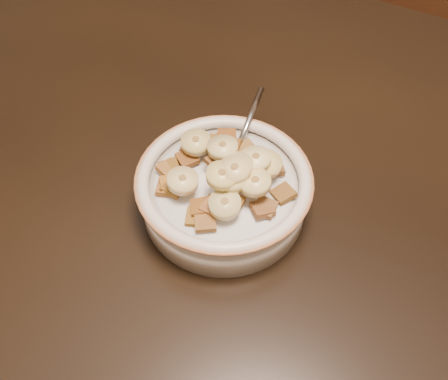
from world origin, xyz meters
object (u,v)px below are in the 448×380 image
at_px(cereal_bowl, 224,195).
at_px(spoon, 233,161).
at_px(table, 207,188).
at_px(chair, 376,91).

height_order(cereal_bowl, spoon, spoon).
xyz_separation_m(table, spoon, (0.03, -0.00, 0.07)).
bearing_deg(table, chair, 82.27).
height_order(table, spoon, spoon).
xyz_separation_m(chair, spoon, (-0.06, -0.59, 0.34)).
distance_m(chair, cereal_bowl, 0.70).
xyz_separation_m(chair, cereal_bowl, (-0.06, -0.62, 0.31)).
bearing_deg(cereal_bowl, chair, 84.60).
relative_size(chair, cereal_bowl, 5.30).
relative_size(table, spoon, 33.59).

